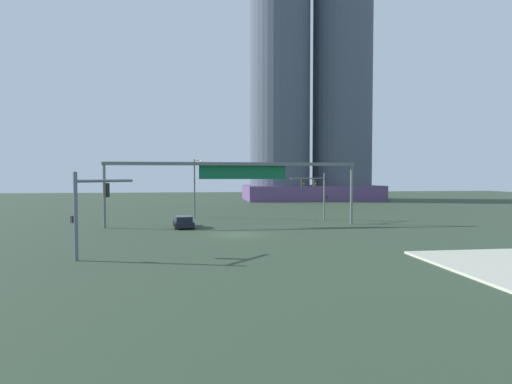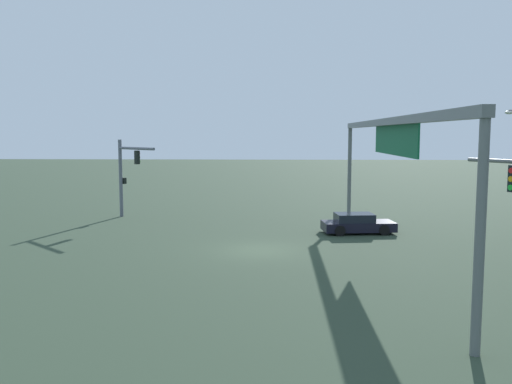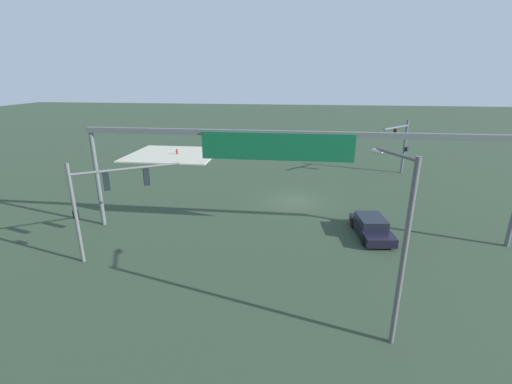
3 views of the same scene
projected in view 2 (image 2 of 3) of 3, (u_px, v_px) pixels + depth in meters
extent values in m
plane|color=#30412F|center=(260.00, 250.00, 28.10)|extent=(198.37, 198.37, 0.00)
cylinder|color=slate|center=(121.00, 178.00, 39.33)|extent=(0.25, 0.25, 5.62)
cylinder|color=slate|center=(136.00, 148.00, 37.57)|extent=(3.09, 3.29, 0.19)
cube|color=black|center=(137.00, 157.00, 37.58)|extent=(0.41, 0.41, 0.95)
cylinder|color=red|center=(139.00, 153.00, 37.66)|extent=(0.18, 0.19, 0.20)
cylinder|color=orange|center=(139.00, 157.00, 37.69)|extent=(0.18, 0.19, 0.20)
cylinder|color=green|center=(139.00, 162.00, 37.72)|extent=(0.18, 0.19, 0.20)
cube|color=black|center=(124.00, 181.00, 39.54)|extent=(0.38, 0.38, 0.44)
cylinder|color=red|center=(512.00, 170.00, 18.91)|extent=(0.20, 0.16, 0.20)
cylinder|color=orange|center=(511.00, 179.00, 18.95)|extent=(0.20, 0.16, 0.20)
cylinder|color=green|center=(511.00, 188.00, 18.98)|extent=(0.20, 0.16, 0.20)
ellipsoid|color=silver|center=(509.00, 113.00, 30.00)|extent=(0.53, 0.67, 0.20)
cylinder|color=slate|center=(349.00, 171.00, 40.56)|extent=(0.28, 0.28, 6.45)
cylinder|color=slate|center=(480.00, 239.00, 14.46)|extent=(0.28, 0.28, 6.45)
cube|color=slate|center=(385.00, 122.00, 27.14)|extent=(26.67, 0.35, 0.35)
cube|color=#0F5A35|center=(394.00, 138.00, 26.14)|extent=(9.26, 0.08, 1.66)
cube|color=black|center=(358.00, 226.00, 32.94)|extent=(2.34, 4.51, 0.55)
cube|color=black|center=(354.00, 218.00, 32.87)|extent=(1.87, 2.42, 0.50)
cylinder|color=black|center=(375.00, 225.00, 33.91)|extent=(0.29, 0.66, 0.64)
cylinder|color=black|center=(384.00, 230.00, 32.21)|extent=(0.29, 0.66, 0.64)
cylinder|color=black|center=(333.00, 226.00, 33.70)|extent=(0.29, 0.66, 0.64)
cylinder|color=black|center=(340.00, 231.00, 32.00)|extent=(0.29, 0.66, 0.64)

